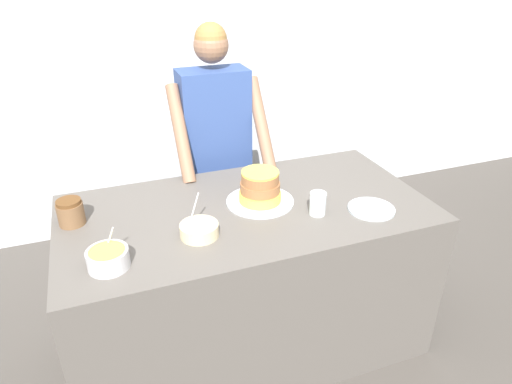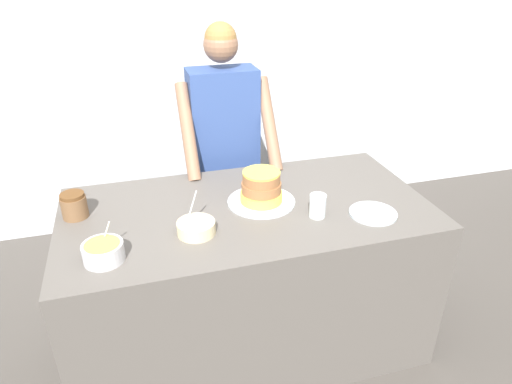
# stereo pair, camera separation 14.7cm
# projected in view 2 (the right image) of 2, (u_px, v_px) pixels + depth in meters

# --- Properties ---
(wall_back) EXTENTS (10.00, 0.05, 2.60)m
(wall_back) POSITION_uv_depth(u_px,v_px,m) (193.00, 62.00, 3.44)
(wall_back) COLOR silver
(wall_back) RESTS_ON ground_plane
(counter) EXTENTS (1.85, 0.95, 0.88)m
(counter) POSITION_uv_depth(u_px,v_px,m) (248.00, 277.00, 2.51)
(counter) COLOR #5B5651
(counter) RESTS_ON ground_plane
(person_baker) EXTENTS (0.57, 0.48, 1.69)m
(person_baker) POSITION_uv_depth(u_px,v_px,m) (224.00, 135.00, 2.87)
(person_baker) COLOR #2D2D38
(person_baker) RESTS_ON ground_plane
(cake) EXTENTS (0.35, 0.35, 0.17)m
(cake) POSITION_uv_depth(u_px,v_px,m) (261.00, 189.00, 2.32)
(cake) COLOR silver
(cake) RESTS_ON counter
(frosting_bowl_yellow) EXTENTS (0.17, 0.17, 0.15)m
(frosting_bowl_yellow) POSITION_uv_depth(u_px,v_px,m) (103.00, 251.00, 1.89)
(frosting_bowl_yellow) COLOR silver
(frosting_bowl_yellow) RESTS_ON counter
(frosting_bowl_white) EXTENTS (0.18, 0.18, 0.19)m
(frosting_bowl_white) POSITION_uv_depth(u_px,v_px,m) (196.00, 227.00, 2.07)
(frosting_bowl_white) COLOR beige
(frosting_bowl_white) RESTS_ON counter
(drinking_glass) EXTENTS (0.08, 0.08, 0.12)m
(drinking_glass) POSITION_uv_depth(u_px,v_px,m) (318.00, 206.00, 2.20)
(drinking_glass) COLOR silver
(drinking_glass) RESTS_ON counter
(ceramic_plate) EXTENTS (0.23, 0.23, 0.01)m
(ceramic_plate) POSITION_uv_depth(u_px,v_px,m) (373.00, 213.00, 2.24)
(ceramic_plate) COLOR silver
(ceramic_plate) RESTS_ON counter
(stoneware_jar) EXTENTS (0.12, 0.12, 0.13)m
(stoneware_jar) POSITION_uv_depth(u_px,v_px,m) (74.00, 206.00, 2.19)
(stoneware_jar) COLOR brown
(stoneware_jar) RESTS_ON counter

